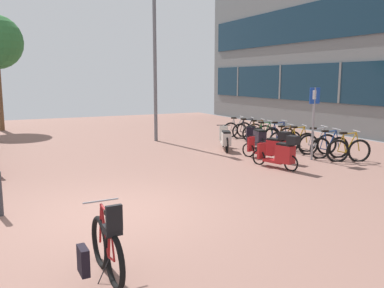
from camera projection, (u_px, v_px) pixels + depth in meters
ground at (184, 203)px, 8.52m from camera, size 21.00×40.00×0.13m
bicycle_foreground at (105, 248)px, 5.25m from camera, size 0.65×1.40×1.10m
bicycle_rack_00 at (348, 150)px, 12.62m from camera, size 1.34×0.62×1.01m
bicycle_rack_01 at (329, 147)px, 13.17m from camera, size 1.38×0.48×1.00m
bicycle_rack_02 at (318, 144)px, 13.83m from camera, size 1.35×0.54×1.01m
bicycle_rack_03 at (298, 142)px, 14.33m from camera, size 1.26×0.59×0.98m
bicycle_rack_04 at (285, 140)px, 14.92m from camera, size 1.29×0.47×0.94m
bicycle_rack_05 at (279, 136)px, 15.62m from camera, size 1.41×0.48×1.01m
bicycle_rack_06 at (265, 135)px, 16.17m from camera, size 1.31×0.48×0.94m
bicycle_rack_07 at (258, 133)px, 16.83m from camera, size 1.28×0.53×0.95m
bicycle_rack_08 at (247, 131)px, 17.41m from camera, size 1.27×0.59×0.95m
bicycle_rack_09 at (237, 129)px, 17.98m from camera, size 1.27×0.49×0.94m
scooter_near at (226, 139)px, 14.62m from camera, size 0.91×1.69×0.87m
scooter_mid at (257, 138)px, 14.74m from camera, size 0.68×1.73×0.79m
scooter_far at (271, 147)px, 12.80m from camera, size 0.87×1.66×0.98m
scooter_extra at (281, 153)px, 11.58m from camera, size 0.73×1.58×1.02m
parking_sign at (314, 115)px, 12.71m from camera, size 0.40×0.07×2.29m
lamp_post at (155, 57)px, 16.31m from camera, size 0.20×0.52×6.20m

